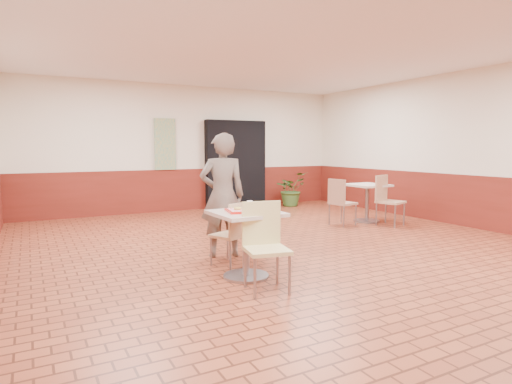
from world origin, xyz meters
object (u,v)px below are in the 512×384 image
main_table (246,233)px  customer (222,195)px  chair_main_back (233,231)px  chair_main_front (265,241)px  chair_second_left (340,200)px  ring_donut (238,208)px  chair_second_front (387,197)px  potted_plant (291,189)px  long_john_donut (253,208)px  second_table (367,196)px  serving_tray (246,210)px  paper_cup (250,204)px

main_table → customer: customer is taller
chair_main_back → chair_main_front: bearing=60.5°
chair_second_left → ring_donut: bearing=112.4°
chair_second_front → main_table: bearing=-174.2°
main_table → customer: bearing=81.6°
customer → potted_plant: customer is taller
main_table → long_john_donut: 0.31m
long_john_donut → chair_second_front: chair_second_front is taller
chair_main_front → second_table: 4.76m
serving_tray → ring_donut: bearing=163.7°
paper_cup → customer: bearing=86.0°
chair_main_front → potted_plant: (3.82, 5.41, -0.09)m
main_table → customer: size_ratio=0.45×
second_table → serving_tray: bearing=-150.5°
potted_plant → chair_main_back: bearing=-130.1°
ring_donut → paper_cup: bearing=11.0°
paper_cup → second_table: paper_cup is taller
paper_cup → second_table: bearing=29.4°
chair_second_left → potted_plant: 2.90m
serving_tray → chair_second_front: size_ratio=0.45×
chair_main_back → paper_cup: 0.60m
chair_main_front → chair_second_left: (3.15, 2.59, -0.02)m
main_table → serving_tray: bearing=-153.4°
chair_second_left → chair_second_front: 0.93m
chair_main_back → ring_donut: 0.63m
customer → serving_tray: (-0.15, -1.03, -0.06)m
chair_main_back → chair_second_front: 4.11m
long_john_donut → chair_second_front: 4.32m
ring_donut → chair_second_front: size_ratio=0.09×
chair_main_front → potted_plant: bearing=66.2°
chair_second_left → long_john_donut: bearing=114.7°
main_table → paper_cup: 0.35m
long_john_donut → chair_second_front: bearing=24.6°
chair_main_front → chair_second_front: chair_second_front is taller
main_table → chair_second_front: 4.35m
serving_tray → long_john_donut: bearing=-36.4°
ring_donut → chair_second_front: 4.44m
main_table → chair_main_back: bearing=82.4°
chair_main_back → serving_tray: chair_main_back is taller
customer → chair_second_front: customer is taller
ring_donut → long_john_donut: 0.18m
ring_donut → long_john_donut: bearing=-25.3°
chair_main_front → serving_tray: 0.54m
customer → second_table: 3.96m
main_table → chair_second_front: (3.99, 1.75, 0.02)m
main_table → chair_main_front: 0.47m
main_table → serving_tray: serving_tray is taller
customer → chair_second_front: 3.92m
main_table → chair_main_front: (-0.01, -0.47, -0.00)m
main_table → ring_donut: size_ratio=8.55×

